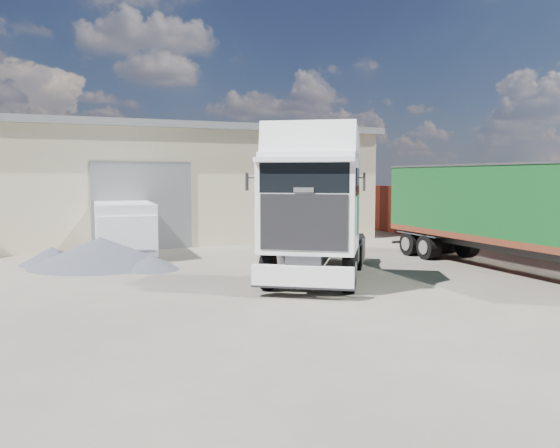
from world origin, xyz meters
name	(u,v)px	position (x,y,z in m)	size (l,w,h in m)	color
ground	(279,295)	(0.00, 0.00, 0.00)	(120.00, 120.00, 0.00)	#2C2A24
warehouse	(40,184)	(-6.00, 16.00, 2.66)	(30.60, 12.60, 5.42)	#B3A98A
brick_boundary_wall	(474,217)	(11.50, 6.00, 1.25)	(0.35, 26.00, 2.50)	maroon
tractor_unit	(314,217)	(1.52, 1.16, 1.86)	(5.61, 6.78, 4.42)	black
box_trailer	(506,206)	(8.07, 0.70, 2.08)	(2.32, 10.29, 3.41)	#2D2D30
panel_van	(124,228)	(-2.91, 8.65, 1.05)	(2.24, 5.05, 2.03)	black
gravel_heap	(98,253)	(-3.97, 6.44, 0.46)	(5.70, 5.70, 0.98)	#20232B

